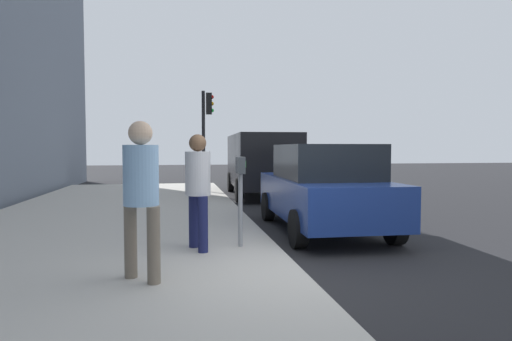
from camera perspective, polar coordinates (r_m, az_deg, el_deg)
name	(u,v)px	position (r m, az deg, el deg)	size (l,w,h in m)	color
ground_plane	(299,277)	(5.89, 5.66, -13.77)	(80.00, 80.00, 0.00)	#232326
sidewalk_slab	(56,284)	(5.85, -24.82, -13.40)	(28.00, 6.00, 0.15)	#B7B2A8
parking_meter	(240,182)	(6.78, -2.06, -1.53)	(0.36, 0.12, 1.41)	gray
pedestrian_at_meter	(198,182)	(6.61, -7.65, -1.52)	(0.51, 0.38, 1.75)	#191E4C
pedestrian_bystander	(141,186)	(5.19, -14.87, -1.94)	(0.44, 0.43, 1.86)	#726656
parked_sedan_near	(323,188)	(8.91, 8.85, -2.25)	(4.45, 2.06, 1.77)	navy
parked_van_far	(261,161)	(15.43, 0.66, 1.30)	(5.27, 2.28, 2.18)	black
traffic_signal	(206,124)	(15.75, -6.56, 6.11)	(0.24, 0.44, 3.60)	black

